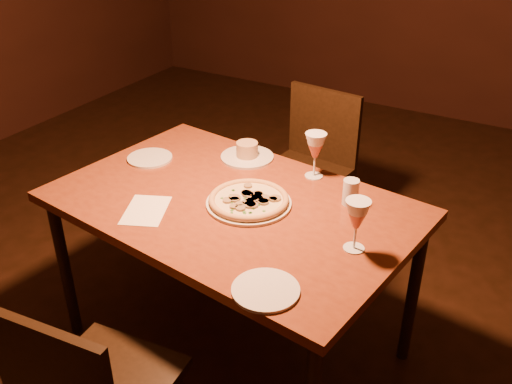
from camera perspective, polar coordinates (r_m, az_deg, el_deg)
The scene contains 11 objects.
floor at distance 2.63m, azimuth -1.90°, elevation -17.94°, with size 7.00×7.00×0.00m, color black.
dining_table at distance 2.34m, azimuth -2.38°, elevation -2.37°, with size 1.55×1.11×0.77m.
chair_far at distance 3.20m, azimuth 5.43°, elevation 2.89°, with size 0.48×0.48×0.90m.
pizza_plate at distance 2.27m, azimuth -0.73°, elevation -0.83°, with size 0.34×0.34×0.04m.
ramekin_saucer at distance 2.64m, azimuth -0.89°, elevation 3.91°, with size 0.25×0.25×0.08m.
wine_glass_far at distance 2.45m, azimuth 5.91°, elevation 3.67°, with size 0.09×0.09×0.20m, color #C25F50, non-canonical shape.
wine_glass_right at distance 2.00m, azimuth 9.98°, elevation -3.30°, with size 0.09×0.09×0.20m, color #C25F50, non-canonical shape.
water_tumbler at distance 2.29m, azimuth 9.44°, elevation -0.01°, with size 0.06×0.06×0.11m, color silver.
side_plate_left at distance 2.68m, azimuth -10.57°, elevation 3.36°, with size 0.21×0.21×0.01m, color silver.
side_plate_near at distance 1.83m, azimuth 0.97°, elevation -9.77°, with size 0.22×0.22×0.01m, color silver.
menu_card at distance 2.28m, azimuth -10.95°, elevation -1.81°, with size 0.16×0.23×0.00m, color white.
Camera 1 is at (0.96, -1.50, 1.94)m, focal length 40.00 mm.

